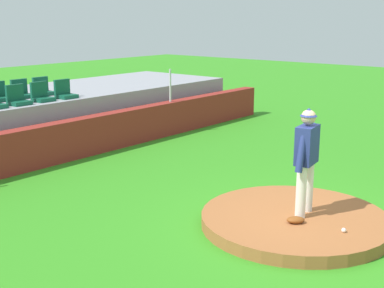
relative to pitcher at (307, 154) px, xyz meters
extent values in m
plane|color=#338E1E|center=(-0.13, 0.09, -1.28)|extent=(60.00, 60.00, 0.00)
cylinder|color=#A05C31|center=(-0.13, 0.09, -1.18)|extent=(3.23, 3.23, 0.21)
cylinder|color=silver|center=(-0.18, -0.03, -0.62)|extent=(0.17, 0.17, 0.90)
cylinder|color=silver|center=(0.18, 0.03, -0.62)|extent=(0.17, 0.17, 0.90)
cube|color=navy|center=(0.00, 0.00, 0.15)|extent=(0.54, 0.34, 0.65)
cylinder|color=navy|center=(-0.27, -0.04, 0.11)|extent=(0.33, 0.16, 0.73)
cylinder|color=navy|center=(0.27, 0.04, 0.11)|extent=(0.22, 0.14, 0.74)
sphere|color=tan|center=(0.00, 0.00, 0.62)|extent=(0.25, 0.25, 0.25)
cone|color=navy|center=(0.00, 0.00, 0.71)|extent=(0.33, 0.33, 0.14)
sphere|color=white|center=(-0.32, -0.87, -1.04)|extent=(0.07, 0.07, 0.07)
ellipsoid|color=brown|center=(-0.45, -0.09, -1.02)|extent=(0.35, 0.35, 0.11)
cube|color=maroon|center=(-0.13, 6.64, -0.79)|extent=(17.06, 0.40, 1.00)
cylinder|color=silver|center=(4.01, 6.64, 0.21)|extent=(0.06, 0.06, 0.99)
cube|color=#94939D|center=(-0.13, 9.13, -0.60)|extent=(15.29, 3.83, 1.37)
cube|color=#11523A|center=(-0.50, 7.65, 0.14)|extent=(0.48, 0.44, 0.10)
cube|color=#11523A|center=(-0.50, 7.83, 0.39)|extent=(0.48, 0.08, 0.40)
cube|color=#11523A|center=(0.22, 7.67, 0.14)|extent=(0.48, 0.44, 0.10)
cube|color=#11523A|center=(0.22, 7.85, 0.39)|extent=(0.48, 0.08, 0.40)
cube|color=#11523A|center=(0.93, 7.64, 0.14)|extent=(0.48, 0.44, 0.10)
cube|color=#11523A|center=(0.93, 7.82, 0.39)|extent=(0.48, 0.08, 0.40)
cube|color=#11523A|center=(-0.46, 8.58, 0.14)|extent=(0.48, 0.44, 0.10)
cube|color=#11523A|center=(0.21, 8.58, 0.14)|extent=(0.48, 0.44, 0.10)
cube|color=#11523A|center=(0.21, 8.76, 0.39)|extent=(0.48, 0.08, 0.40)
cube|color=#11523A|center=(0.90, 8.59, 0.14)|extent=(0.48, 0.44, 0.10)
cube|color=#11523A|center=(0.90, 8.77, 0.39)|extent=(0.48, 0.08, 0.40)
camera|label=1|loc=(-7.81, -3.92, 2.24)|focal=49.18mm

